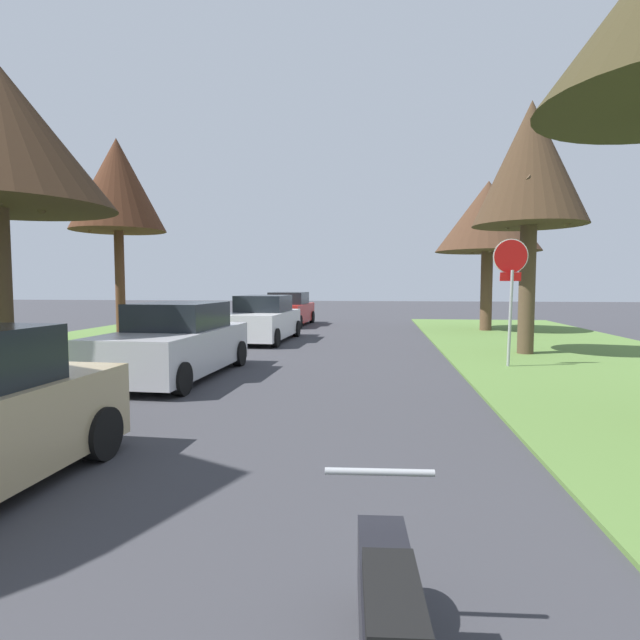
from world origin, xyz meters
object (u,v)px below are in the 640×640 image
Objects in this scene: stop_sign_far at (511,275)px; street_tree_right_far at (488,217)px; parked_sedan_red at (288,310)px; street_tree_right_mid_b at (531,166)px; street_tree_left_far at (117,186)px; parked_sedan_silver at (176,343)px; parked_motorcycle at (388,634)px; parked_sedan_white at (263,320)px.

stop_sign_far is 9.84m from street_tree_right_far.
street_tree_right_mid_b is at bearing -47.91° from parked_sedan_red.
street_tree_left_far is 1.42× the size of parked_sedan_silver.
parked_sedan_silver is at bearing -51.40° from street_tree_left_far.
street_tree_right_far is 2.98× the size of parked_motorcycle.
street_tree_right_mid_b is at bearing -1.72° from street_tree_left_far.
parked_sedan_silver and parked_sedan_red have the same top height.
street_tree_right_mid_b is at bearing 72.10° from parked_motorcycle.
street_tree_right_mid_b is 1.12× the size of street_tree_right_far.
parked_motorcycle is at bearing -78.69° from parked_sedan_red.
parked_motorcycle is (4.04, -15.02, -0.24)m from parked_sedan_white.
street_tree_right_mid_b is 13.21m from parked_sedan_red.
street_tree_right_mid_b is 3.34× the size of parked_motorcycle.
street_tree_right_far is 1.37× the size of parked_sedan_silver.
street_tree_right_far is at bearing 81.56° from stop_sign_far.
stop_sign_far reaches higher than parked_sedan_silver.
parked_motorcycle is (4.33, -21.65, -0.24)m from parked_sedan_red.
stop_sign_far is 13.75m from parked_sedan_red.
parked_motorcycle is at bearing -102.66° from street_tree_right_far.
parked_sedan_silver and parked_sedan_white have the same top height.
parked_motorcycle is (-4.01, -12.42, -4.67)m from street_tree_right_mid_b.
street_tree_right_far is 1.37× the size of parked_sedan_red.
parked_sedan_silver is at bearing -89.95° from parked_sedan_red.
stop_sign_far reaches higher than parked_sedan_white.
street_tree_right_mid_b reaches higher than stop_sign_far.
stop_sign_far is at bearing -13.70° from street_tree_left_far.
street_tree_left_far is at bearing -112.53° from parked_sedan_red.
parked_sedan_red is at bearing 101.31° from parked_motorcycle.
parked_sedan_red is (-7.32, 11.55, -1.47)m from stop_sign_far.
street_tree_right_mid_b is 12.03m from street_tree_left_far.
parked_sedan_silver is at bearing -165.09° from stop_sign_far.
street_tree_right_far is at bearing 77.34° from parked_motorcycle.
parked_motorcycle is at bearing -74.95° from parked_sedan_white.
street_tree_left_far reaches higher than parked_sedan_white.
parked_motorcycle is at bearing -62.08° from parked_sedan_silver.
street_tree_right_mid_b is at bearing -17.94° from parked_sedan_white.
street_tree_right_far is 1.37× the size of parked_sedan_white.
street_tree_right_mid_b is at bearing 66.15° from stop_sign_far.
parked_sedan_red is (3.68, 8.87, -4.23)m from street_tree_left_far.
street_tree_left_far reaches higher than parked_sedan_silver.
stop_sign_far is at bearing 73.53° from parked_motorcycle.
street_tree_left_far is 7.28m from parked_sedan_silver.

